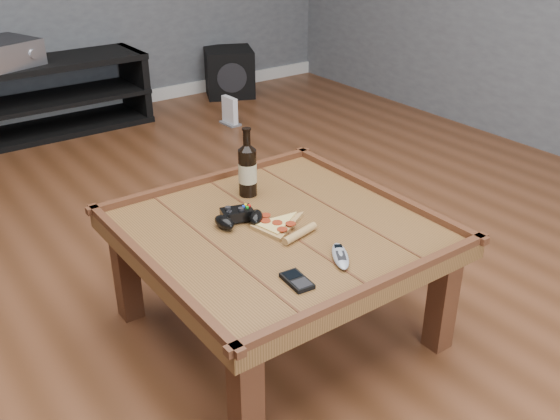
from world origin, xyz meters
TOP-DOWN VIEW (x-y plane):
  - ground at (0.00, 0.00)m, footprint 6.00×6.00m
  - baseboard at (0.00, 2.99)m, footprint 5.00×0.02m
  - coffee_table at (0.00, 0.00)m, footprint 1.03×1.03m
  - media_console at (0.00, 2.75)m, footprint 1.40×0.45m
  - beer_bottle at (0.06, 0.28)m, footprint 0.07×0.07m
  - game_controller at (-0.10, 0.10)m, footprint 0.19×0.16m
  - pizza_slice at (-0.01, -0.02)m, footprint 0.22×0.31m
  - smartphone at (-0.16, -0.32)m, footprint 0.07×0.12m
  - remote_control at (0.03, -0.29)m, footprint 0.13×0.17m
  - subwoofer at (1.52, 2.80)m, footprint 0.50×0.50m
  - game_console at (1.12, 2.15)m, footprint 0.10×0.17m

SIDE VIEW (x-z plane):
  - ground at x=0.00m, z-range 0.00..0.00m
  - baseboard at x=0.00m, z-range 0.00..0.10m
  - game_console at x=1.12m, z-range -0.01..0.19m
  - subwoofer at x=1.52m, z-range 0.00..0.38m
  - media_console at x=0.00m, z-range 0.00..0.50m
  - coffee_table at x=0.00m, z-range 0.15..0.63m
  - smartphone at x=-0.16m, z-range 0.45..0.47m
  - pizza_slice at x=-0.01m, z-range 0.45..0.47m
  - remote_control at x=0.03m, z-range 0.45..0.47m
  - game_controller at x=-0.10m, z-range 0.45..0.50m
  - beer_bottle at x=0.06m, z-range 0.42..0.70m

